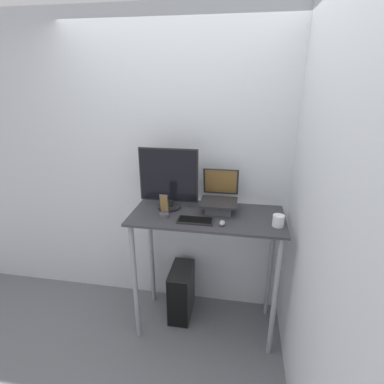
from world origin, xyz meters
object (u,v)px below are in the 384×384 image
object	(u,v)px
mouse	(222,223)
computer_tower	(181,292)
laptop	(219,201)
monitor	(169,181)
cell_phone	(164,211)
keyboard	(195,220)

from	to	relation	value
mouse	computer_tower	size ratio (longest dim) A/B	0.14
laptop	monitor	xyz separation A→B (m)	(-0.40, -0.02, 0.15)
cell_phone	computer_tower	distance (m)	0.91
laptop	monitor	world-z (taller)	monitor
mouse	cell_phone	world-z (taller)	cell_phone
laptop	cell_phone	distance (m)	0.44
laptop	cell_phone	size ratio (longest dim) A/B	1.75
laptop	mouse	bearing A→B (deg)	-79.44
mouse	keyboard	bearing A→B (deg)	173.38
cell_phone	computer_tower	world-z (taller)	cell_phone
laptop	monitor	bearing A→B (deg)	-177.70
monitor	mouse	world-z (taller)	monitor
monitor	computer_tower	xyz separation A→B (m)	(0.09, 0.00, -1.07)
computer_tower	keyboard	bearing A→B (deg)	-53.35
monitor	computer_tower	distance (m)	1.07
laptop	computer_tower	size ratio (longest dim) A/B	0.66
computer_tower	monitor	bearing A→B (deg)	-177.53
monitor	laptop	bearing A→B (deg)	2.30
laptop	mouse	xyz separation A→B (m)	(0.05, -0.25, -0.06)
laptop	mouse	world-z (taller)	laptop
laptop	cell_phone	world-z (taller)	laptop
laptop	computer_tower	bearing A→B (deg)	-177.75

